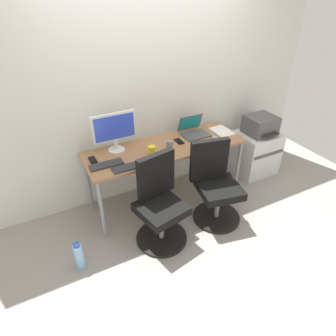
# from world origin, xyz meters

# --- Properties ---
(ground_plane) EXTENTS (5.28, 5.28, 0.00)m
(ground_plane) POSITION_xyz_m (0.00, 0.00, 0.00)
(ground_plane) COLOR gray
(back_wall) EXTENTS (4.40, 0.04, 2.60)m
(back_wall) POSITION_xyz_m (0.00, 0.39, 1.30)
(back_wall) COLOR silver
(back_wall) RESTS_ON ground
(desk) EXTENTS (1.84, 0.62, 0.76)m
(desk) POSITION_xyz_m (0.00, 0.00, 0.69)
(desk) COLOR #996B47
(desk) RESTS_ON ground
(office_chair_left) EXTENTS (0.54, 0.54, 0.94)m
(office_chair_left) POSITION_xyz_m (-0.34, -0.52, 0.42)
(office_chair_left) COLOR black
(office_chair_left) RESTS_ON ground
(office_chair_right) EXTENTS (0.54, 0.54, 0.94)m
(office_chair_right) POSITION_xyz_m (0.34, -0.52, 0.42)
(office_chair_right) COLOR black
(office_chair_right) RESTS_ON ground
(side_cabinet) EXTENTS (0.55, 0.48, 0.60)m
(side_cabinet) POSITION_xyz_m (1.41, 0.01, 0.30)
(side_cabinet) COLOR silver
(side_cabinet) RESTS_ON ground
(printer) EXTENTS (0.38, 0.40, 0.24)m
(printer) POSITION_xyz_m (1.41, 0.01, 0.72)
(printer) COLOR #515156
(printer) RESTS_ON side_cabinet
(water_bottle_on_floor) EXTENTS (0.09, 0.09, 0.31)m
(water_bottle_on_floor) POSITION_xyz_m (-1.21, -0.54, 0.15)
(water_bottle_on_floor) COLOR #8CBFF2
(water_bottle_on_floor) RESTS_ON ground
(desktop_monitor) EXTENTS (0.48, 0.18, 0.43)m
(desktop_monitor) POSITION_xyz_m (-0.52, 0.17, 1.01)
(desktop_monitor) COLOR silver
(desktop_monitor) RESTS_ON desk
(open_laptop) EXTENTS (0.31, 0.30, 0.22)m
(open_laptop) POSITION_xyz_m (0.44, 0.12, 0.81)
(open_laptop) COLOR #4C4C51
(open_laptop) RESTS_ON desk
(keyboard_by_monitor) EXTENTS (0.34, 0.12, 0.02)m
(keyboard_by_monitor) POSITION_xyz_m (-0.53, -0.23, 0.77)
(keyboard_by_monitor) COLOR #2D2D2D
(keyboard_by_monitor) RESTS_ON desk
(keyboard_by_laptop) EXTENTS (0.34, 0.12, 0.02)m
(keyboard_by_laptop) POSITION_xyz_m (-0.72, -0.09, 0.77)
(keyboard_by_laptop) COLOR #2D2D2D
(keyboard_by_laptop) RESTS_ON desk
(mouse_by_monitor) EXTENTS (0.06, 0.10, 0.03)m
(mouse_by_monitor) POSITION_xyz_m (0.33, -0.21, 0.77)
(mouse_by_monitor) COLOR #2D2D2D
(mouse_by_monitor) RESTS_ON desk
(mouse_by_laptop) EXTENTS (0.06, 0.10, 0.03)m
(mouse_by_laptop) POSITION_xyz_m (0.59, -0.12, 0.77)
(mouse_by_laptop) COLOR #B7B7B7
(mouse_by_laptop) RESTS_ON desk
(coffee_mug) EXTENTS (0.08, 0.08, 0.09)m
(coffee_mug) POSITION_xyz_m (-0.21, -0.09, 0.80)
(coffee_mug) COLOR yellow
(coffee_mug) RESTS_ON desk
(pen_cup) EXTENTS (0.07, 0.07, 0.10)m
(pen_cup) POSITION_xyz_m (0.00, -0.09, 0.81)
(pen_cup) COLOR slate
(pen_cup) RESTS_ON desk
(phone_near_laptop) EXTENTS (0.07, 0.14, 0.01)m
(phone_near_laptop) POSITION_xyz_m (0.18, 0.02, 0.76)
(phone_near_laptop) COLOR black
(phone_near_laptop) RESTS_ON desk
(phone_near_monitor) EXTENTS (0.07, 0.14, 0.01)m
(phone_near_monitor) POSITION_xyz_m (-0.82, 0.08, 0.76)
(phone_near_monitor) COLOR black
(phone_near_monitor) RESTS_ON desk
(paper_pile) EXTENTS (0.21, 0.30, 0.01)m
(paper_pile) POSITION_xyz_m (0.78, 0.01, 0.76)
(paper_pile) COLOR white
(paper_pile) RESTS_ON desk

